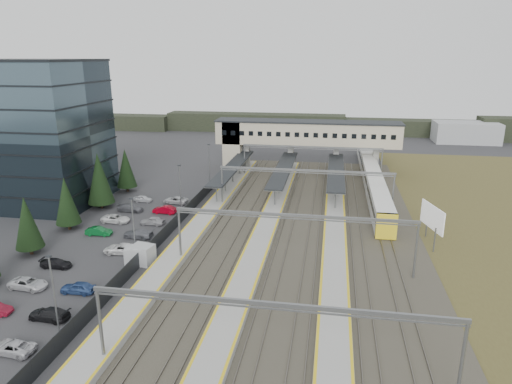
% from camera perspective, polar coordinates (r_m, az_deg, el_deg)
% --- Properties ---
extents(ground, '(220.00, 220.00, 0.00)m').
position_cam_1_polar(ground, '(65.10, -5.42, -5.81)').
color(ground, '#2B2B2D').
rests_on(ground, ground).
extents(office_building, '(24.30, 18.30, 24.30)m').
position_cam_1_polar(office_building, '(88.12, -26.91, 6.65)').
color(office_building, '#374A54').
rests_on(office_building, ground).
extents(conifer_row, '(4.42, 49.82, 9.50)m').
position_cam_1_polar(conifer_row, '(69.10, -24.32, -1.66)').
color(conifer_row, black).
rests_on(conifer_row, ground).
extents(car_park, '(10.64, 44.61, 1.30)m').
position_cam_1_polar(car_park, '(64.45, -18.36, -6.28)').
color(car_park, silver).
rests_on(car_park, ground).
extents(lampposts, '(0.50, 53.25, 8.07)m').
position_cam_1_polar(lampposts, '(67.14, -11.86, -1.46)').
color(lampposts, slate).
rests_on(lampposts, ground).
extents(fence, '(0.08, 90.00, 2.00)m').
position_cam_1_polar(fence, '(71.02, -9.49, -3.16)').
color(fence, '#26282B').
rests_on(fence, ground).
extents(relay_cabin_near, '(3.17, 2.66, 2.28)m').
position_cam_1_polar(relay_cabin_near, '(58.67, -14.69, -7.71)').
color(relay_cabin_near, '#999C9E').
rests_on(relay_cabin_near, ground).
extents(relay_cabin_far, '(2.96, 2.61, 2.39)m').
position_cam_1_polar(relay_cabin_far, '(58.71, -13.99, -7.58)').
color(relay_cabin_far, '#999C9E').
rests_on(relay_cabin_far, ground).
extents(rail_corridor, '(34.00, 90.00, 0.92)m').
position_cam_1_polar(rail_corridor, '(67.95, 3.32, -4.51)').
color(rail_corridor, '#353229').
rests_on(rail_corridor, ground).
extents(canopies, '(23.10, 30.00, 3.28)m').
position_cam_1_polar(canopies, '(88.01, 3.45, 2.91)').
color(canopies, black).
rests_on(canopies, ground).
extents(footbridge, '(40.40, 6.40, 11.20)m').
position_cam_1_polar(footbridge, '(101.77, 4.81, 7.07)').
color(footbridge, '#B7B192').
rests_on(footbridge, ground).
extents(gantries, '(28.40, 62.28, 7.17)m').
position_cam_1_polar(gantries, '(63.98, 5.58, -0.51)').
color(gantries, slate).
rests_on(gantries, ground).
extents(train, '(2.88, 60.27, 3.63)m').
position_cam_1_polar(train, '(94.07, 14.18, 2.16)').
color(train, silver).
rests_on(train, ground).
extents(billboard, '(1.83, 6.26, 5.56)m').
position_cam_1_polar(billboard, '(66.03, 21.16, -3.09)').
color(billboard, slate).
rests_on(billboard, ground).
extents(treeline_far, '(170.00, 19.00, 7.00)m').
position_cam_1_polar(treeline_far, '(152.08, 12.55, 8.02)').
color(treeline_far, black).
rests_on(treeline_far, ground).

